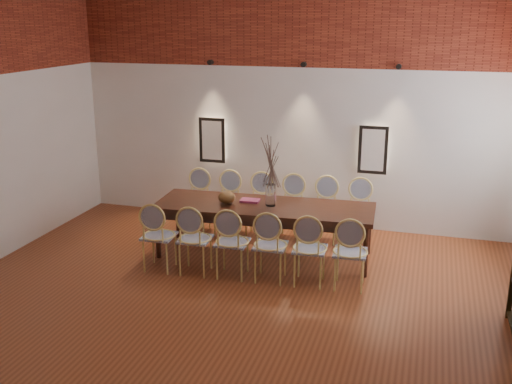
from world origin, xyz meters
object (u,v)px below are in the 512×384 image
(chair_near_a, at_px, (159,236))
(chair_near_d, at_px, (270,245))
(chair_far_e, at_px, (325,211))
(chair_far_f, at_px, (359,214))
(chair_near_b, at_px, (195,239))
(chair_far_c, at_px, (259,206))
(book, at_px, (250,201))
(chair_near_c, at_px, (232,242))
(chair_far_a, at_px, (196,202))
(vase, at_px, (271,195))
(chair_far_d, at_px, (291,209))
(chair_far_b, at_px, (227,204))
(dining_table, at_px, (264,230))
(chair_near_e, at_px, (310,249))
(bowl, at_px, (227,197))
(chair_near_f, at_px, (350,252))

(chair_near_a, bearing_deg, chair_near_d, 0.00)
(chair_near_d, bearing_deg, chair_far_e, 71.82)
(chair_far_f, bearing_deg, chair_near_b, 37.29)
(chair_far_c, bearing_deg, book, 91.96)
(chair_near_c, bearing_deg, chair_far_c, 90.00)
(chair_far_a, xyz_separation_m, vase, (1.38, -0.69, 0.43))
(chair_near_d, xyz_separation_m, chair_far_d, (-0.09, 1.52, 0.00))
(chair_far_a, bearing_deg, chair_far_f, 180.00)
(chair_far_a, distance_m, chair_far_b, 0.50)
(chair_near_a, distance_m, chair_far_d, 2.14)
(chair_near_d, xyz_separation_m, chair_far_e, (0.41, 1.55, 0.00))
(dining_table, relative_size, chair_near_c, 3.20)
(chair_far_b, relative_size, book, 3.62)
(chair_near_c, height_order, chair_far_e, same)
(chair_near_d, xyz_separation_m, book, (-0.53, 0.84, 0.30))
(dining_table, distance_m, chair_far_c, 0.81)
(chair_near_e, bearing_deg, bowl, 150.74)
(dining_table, distance_m, chair_far_f, 1.47)
(chair_near_c, xyz_separation_m, chair_far_d, (0.41, 1.55, 0.00))
(chair_far_d, xyz_separation_m, chair_far_f, (1.00, 0.06, 0.00))
(chair_near_d, bearing_deg, chair_far_a, 134.57)
(chair_near_c, distance_m, vase, 0.94)
(chair_far_a, bearing_deg, chair_near_d, 134.57)
(chair_near_a, distance_m, chair_near_e, 2.01)
(chair_far_c, relative_size, book, 3.62)
(chair_far_c, xyz_separation_m, chair_far_e, (1.00, 0.06, 0.00))
(chair_far_e, bearing_deg, chair_near_b, 45.43)
(chair_near_c, distance_m, book, 0.92)
(chair_near_b, height_order, chair_near_c, same)
(dining_table, relative_size, chair_near_d, 3.20)
(dining_table, height_order, chair_far_d, chair_far_d)
(chair_far_a, bearing_deg, dining_table, 148.65)
(chair_far_e, bearing_deg, chair_far_d, -0.00)
(chair_far_d, bearing_deg, chair_far_b, 0.00)
(chair_far_e, bearing_deg, dining_table, 45.43)
(chair_far_f, distance_m, vase, 1.46)
(chair_far_b, distance_m, chair_far_c, 0.50)
(chair_near_b, bearing_deg, dining_table, 45.43)
(chair_near_b, bearing_deg, chair_near_e, 0.00)
(chair_near_d, relative_size, chair_far_f, 1.00)
(chair_near_b, xyz_separation_m, chair_far_d, (0.91, 1.58, 0.00))
(chair_near_d, bearing_deg, chair_far_f, 56.71)
(chair_near_b, relative_size, chair_far_c, 1.00)
(dining_table, xyz_separation_m, vase, (0.09, 0.01, 0.53))
(chair_near_e, height_order, chair_near_f, same)
(chair_near_e, distance_m, chair_far_c, 1.83)
(chair_near_d, height_order, book, chair_near_d)
(dining_table, distance_m, chair_near_e, 1.08)
(chair_near_c, xyz_separation_m, chair_near_e, (1.00, 0.06, 0.00))
(chair_far_c, height_order, chair_far_d, same)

